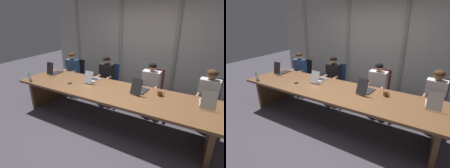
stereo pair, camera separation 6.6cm
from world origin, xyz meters
TOP-DOWN VIEW (x-y plane):
  - ground_plane at (0.00, 0.00)m, footprint 13.75×13.75m
  - conference_table at (0.00, 0.00)m, footprint 4.35×1.12m
  - curtain_backdrop at (0.00, 2.21)m, footprint 6.87×0.17m
  - laptop_left_end at (-1.81, 0.22)m, footprint 0.22×0.40m
  - laptop_left_mid at (-0.62, 0.25)m, footprint 0.22×0.45m
  - laptop_center at (0.58, 0.20)m, footprint 0.27×0.47m
  - laptop_right_mid at (1.79, 0.22)m, footprint 0.26×0.44m
  - office_chair_left_end at (-1.79, 1.00)m, footprint 0.60×0.60m
  - office_chair_left_mid at (-0.60, 1.00)m, footprint 0.60×0.60m
  - office_chair_center at (0.60, 1.01)m, footprint 0.60×0.60m
  - office_chair_right_mid at (1.81, 1.01)m, footprint 0.60×0.60m
  - person_left_end at (-1.81, 0.84)m, footprint 0.38×0.56m
  - person_left_mid at (-0.62, 0.84)m, footprint 0.39×0.56m
  - person_center at (0.59, 0.85)m, footprint 0.42×0.55m
  - person_right_mid at (1.79, 0.85)m, footprint 0.42×0.57m
  - water_bottle_primary at (-1.92, -0.43)m, footprint 0.07×0.07m
  - coffee_mug_near at (0.97, 0.24)m, footprint 0.14×0.09m
  - conference_mic_left_side at (-0.97, -0.14)m, footprint 0.11×0.11m

SIDE VIEW (x-z plane):
  - ground_plane at x=0.00m, z-range 0.00..0.00m
  - office_chair_left_end at x=-1.79m, z-range -0.11..0.80m
  - office_chair_left_mid at x=-0.60m, z-range -0.12..0.82m
  - office_chair_right_mid at x=1.81m, z-range -0.12..0.83m
  - office_chair_center at x=0.60m, z-range -0.12..0.84m
  - conference_table at x=0.00m, z-range 0.23..0.95m
  - person_left_end at x=-1.81m, z-range 0.08..1.22m
  - person_center at x=0.59m, z-range 0.08..1.23m
  - person_left_mid at x=-0.62m, z-range 0.08..1.24m
  - person_right_mid at x=1.79m, z-range 0.09..1.27m
  - conference_mic_left_side at x=-0.97m, z-range 0.72..0.76m
  - coffee_mug_near at x=0.97m, z-range 0.72..0.81m
  - laptop_left_mid at x=-0.62m, z-range 0.64..0.91m
  - laptop_right_mid at x=1.79m, z-range 0.63..0.94m
  - laptop_center at x=0.58m, z-range 0.62..0.94m
  - laptop_left_end at x=-1.81m, z-range 0.62..0.95m
  - water_bottle_primary at x=-1.92m, z-range 0.71..0.94m
  - curtain_backdrop at x=0.00m, z-range 0.00..3.08m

